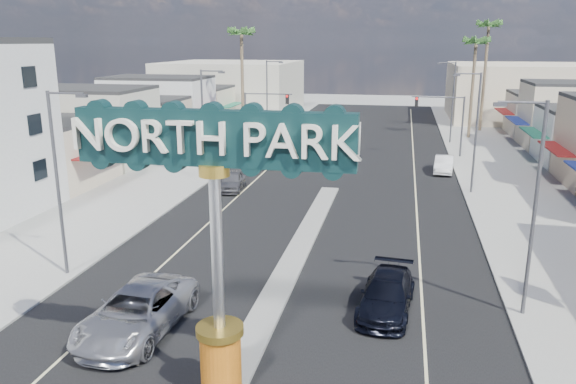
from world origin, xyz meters
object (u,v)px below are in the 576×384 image
at_px(streetlight_r_far, 452,98).
at_px(city_bus, 278,139).
at_px(suv_left, 137,311).
at_px(car_parked_left, 232,181).
at_px(traffic_signal_left, 262,110).
at_px(palm_left_far, 241,38).
at_px(streetlight_l_near, 60,175).
at_px(palm_right_mid, 476,46).
at_px(streetlight_r_near, 531,200).
at_px(gateway_sign, 216,225).
at_px(streetlight_l_mid, 205,119).
at_px(suv_right, 387,295).
at_px(streetlight_r_mid, 474,127).
at_px(palm_right_far, 488,31).
at_px(streetlight_l_far, 268,95).
at_px(car_parked_right, 444,164).

distance_m(streetlight_r_far, city_bus, 20.79).
height_order(suv_left, car_parked_left, suv_left).
relative_size(traffic_signal_left, palm_left_far, 0.46).
xyz_separation_m(streetlight_l_near, car_parked_left, (2.98, 17.43, -4.35)).
bearing_deg(palm_right_mid, streetlight_r_near, -93.19).
bearing_deg(suv_left, traffic_signal_left, 99.47).
distance_m(streetlight_l_near, palm_right_mid, 51.92).
bearing_deg(gateway_sign, streetlight_l_mid, 110.42).
relative_size(traffic_signal_left, city_bus, 0.46).
bearing_deg(streetlight_r_far, suv_left, -107.94).
height_order(streetlight_l_near, suv_right, streetlight_l_near).
distance_m(streetlight_r_mid, palm_right_far, 33.14).
relative_size(traffic_signal_left, streetlight_l_mid, 0.67).
xyz_separation_m(palm_right_far, suv_right, (-10.04, -52.70, -11.64)).
height_order(suv_right, city_bus, city_bus).
height_order(suv_left, suv_right, suv_left).
xyz_separation_m(traffic_signal_left, palm_right_mid, (22.18, 12.01, 6.33)).
relative_size(streetlight_l_far, suv_right, 1.74).
bearing_deg(car_parked_left, traffic_signal_left, 89.54).
bearing_deg(gateway_sign, car_parked_left, 106.32).
distance_m(traffic_signal_left, car_parked_right, 19.83).
xyz_separation_m(palm_right_far, car_parked_left, (-22.46, -34.57, -11.66)).
distance_m(traffic_signal_left, car_parked_left, 17.03).
distance_m(car_parked_right, city_bus, 16.30).
relative_size(gateway_sign, palm_right_mid, 0.76).
relative_size(traffic_signal_left, suv_left, 0.94).
bearing_deg(streetlight_l_far, palm_right_far, 21.46).
height_order(streetlight_l_far, palm_left_far, palm_left_far).
distance_m(streetlight_r_far, car_parked_right, 15.75).
bearing_deg(car_parked_left, suv_left, -89.06).
xyz_separation_m(car_parked_left, car_parked_right, (16.46, 9.49, 0.01)).
bearing_deg(palm_right_mid, streetlight_l_mid, -132.03).
bearing_deg(gateway_sign, suv_right, 55.90).
bearing_deg(traffic_signal_left, suv_left, -83.24).
bearing_deg(suv_right, streetlight_l_far, 115.24).
height_order(palm_right_mid, car_parked_right, palm_right_mid).
xyz_separation_m(streetlight_l_near, car_parked_right, (19.43, 26.93, -4.34)).
bearing_deg(car_parked_right, traffic_signal_left, 164.31).
xyz_separation_m(streetlight_r_near, city_bus, (-17.22, 30.81, -3.24)).
height_order(traffic_signal_left, palm_left_far, palm_left_far).
bearing_deg(streetlight_l_near, streetlight_l_mid, 90.00).
xyz_separation_m(gateway_sign, streetlight_r_near, (10.43, 8.02, -0.86)).
xyz_separation_m(streetlight_l_near, streetlight_r_far, (20.87, 42.00, 0.00)).
height_order(streetlight_r_near, suv_right, streetlight_r_near).
height_order(gateway_sign, streetlight_l_mid, gateway_sign).
bearing_deg(streetlight_l_mid, car_parked_right, 19.62).
relative_size(streetlight_l_near, suv_left, 1.41).
bearing_deg(traffic_signal_left, car_parked_left, -84.04).
distance_m(streetlight_r_far, palm_right_far, 13.21).
bearing_deg(suv_right, palm_right_far, 84.63).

